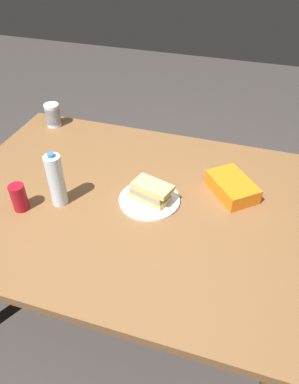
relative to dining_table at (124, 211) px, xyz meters
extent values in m
plane|color=#383330|center=(0.00, 0.00, -0.66)|extent=(8.00, 8.00, 0.00)
cube|color=brown|center=(0.00, 0.00, 0.06)|extent=(1.57, 1.20, 0.04)
cylinder|color=brown|center=(-0.71, 0.52, -0.31)|extent=(0.07, 0.07, 0.69)
cylinder|color=brown|center=(0.71, 0.52, -0.31)|extent=(0.07, 0.07, 0.69)
cylinder|color=white|center=(0.12, 0.02, 0.08)|extent=(0.27, 0.27, 0.01)
cube|color=#DBB26B|center=(0.12, 0.02, 0.10)|extent=(0.19, 0.14, 0.02)
cube|color=#599E3F|center=(0.12, 0.02, 0.12)|extent=(0.18, 0.13, 0.01)
cube|color=#C6727A|center=(0.12, 0.02, 0.13)|extent=(0.17, 0.12, 0.02)
cube|color=yellow|center=(0.12, 0.02, 0.14)|extent=(0.17, 0.12, 0.01)
cube|color=#DBB26B|center=(0.13, 0.02, 0.16)|extent=(0.19, 0.14, 0.02)
cylinder|color=maroon|center=(-0.39, -0.19, 0.14)|extent=(0.07, 0.07, 0.12)
cube|color=orange|center=(0.45, 0.18, 0.11)|extent=(0.26, 0.27, 0.07)
cylinder|color=silver|center=(-0.25, -0.11, 0.20)|extent=(0.07, 0.07, 0.24)
cylinder|color=blue|center=(-0.25, -0.11, 0.32)|extent=(0.03, 0.03, 0.02)
cylinder|color=silver|center=(-0.62, 0.49, 0.12)|extent=(0.08, 0.08, 0.09)
cylinder|color=silver|center=(-0.62, 0.49, 0.14)|extent=(0.08, 0.08, 0.09)
cylinder|color=silver|center=(-0.62, 0.49, 0.16)|extent=(0.08, 0.08, 0.09)
camera|label=1|loc=(0.48, -1.12, 1.12)|focal=33.72mm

